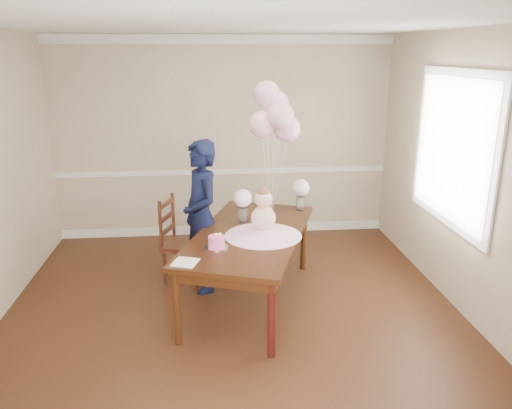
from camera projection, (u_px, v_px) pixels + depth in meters
name	position (u px, v px, depth m)	size (l,w,h in m)	color
floor	(234.00, 324.00, 4.74)	(4.50, 5.00, 0.00)	black
ceiling	(230.00, 23.00, 3.94)	(4.50, 5.00, 0.02)	silver
wall_back	(223.00, 139.00, 6.72)	(4.50, 0.02, 2.70)	tan
wall_front	(264.00, 353.00, 1.96)	(4.50, 0.02, 2.70)	tan
wall_right	(479.00, 181.00, 4.54)	(0.02, 5.00, 2.70)	tan
chair_rail_trim	(224.00, 172.00, 6.84)	(4.50, 0.02, 0.07)	silver
crown_molding	(221.00, 39.00, 6.33)	(4.50, 0.02, 0.12)	silver
baseboard_trim	(225.00, 229.00, 7.09)	(4.50, 0.02, 0.12)	silver
window_frame	(453.00, 149.00, 4.96)	(0.02, 1.66, 1.56)	silver
window_blinds	(452.00, 149.00, 4.96)	(0.01, 1.50, 1.40)	white
dining_table_top	(250.00, 235.00, 4.98)	(1.00, 2.01, 0.05)	black
table_apron	(250.00, 242.00, 5.00)	(0.90, 1.91, 0.10)	black
table_leg_fl	(177.00, 308.00, 4.33)	(0.07, 0.07, 0.70)	black
table_leg_fr	(272.00, 319.00, 4.14)	(0.07, 0.07, 0.70)	black
table_leg_bl	(235.00, 235.00, 6.04)	(0.07, 0.07, 0.70)	black
table_leg_br	(304.00, 241.00, 5.86)	(0.07, 0.07, 0.70)	black
baby_skirt	(263.00, 231.00, 4.88)	(0.76, 0.76, 0.10)	#F1B2D9
baby_torso	(263.00, 218.00, 4.84)	(0.24, 0.24, 0.24)	#F69BCA
baby_head	(263.00, 199.00, 4.79)	(0.17, 0.17, 0.17)	#FBBAAD
baby_hair	(263.00, 193.00, 4.77)	(0.12, 0.12, 0.12)	brown
cake_platter	(217.00, 247.00, 4.60)	(0.22, 0.22, 0.01)	silver
birthday_cake	(216.00, 241.00, 4.58)	(0.15, 0.15, 0.10)	#FF509A
cake_flower_a	(216.00, 235.00, 4.56)	(0.03, 0.03, 0.03)	white
cake_flower_b	(220.00, 234.00, 4.58)	(0.03, 0.03, 0.03)	white
rose_vase_near	(243.00, 215.00, 5.26)	(0.10, 0.10, 0.16)	silver
roses_near	(243.00, 198.00, 5.21)	(0.19, 0.19, 0.19)	#FED5DF
rose_vase_far	(301.00, 203.00, 5.66)	(0.10, 0.10, 0.16)	silver
roses_far	(301.00, 188.00, 5.60)	(0.19, 0.19, 0.19)	silver
napkin	(185.00, 262.00, 4.26)	(0.20, 0.20, 0.01)	silver
balloon_weight	(271.00, 215.00, 5.46)	(0.04, 0.04, 0.02)	silver
balloon_a	(262.00, 124.00, 5.19)	(0.28, 0.28, 0.28)	#FFB4C8
balloon_b	(280.00, 116.00, 5.07)	(0.28, 0.28, 0.28)	#EEA9C3
balloon_c	(276.00, 104.00, 5.20)	(0.28, 0.28, 0.28)	#E19FC1
balloon_d	(267.00, 94.00, 5.21)	(0.28, 0.28, 0.28)	#EAA5C8
balloon_e	(287.00, 129.00, 5.22)	(0.28, 0.28, 0.28)	#F1ABCD
balloon_ribbon_a	(267.00, 178.00, 5.35)	(0.00, 0.00, 0.84)	white
balloon_ribbon_b	(275.00, 174.00, 5.29)	(0.00, 0.00, 0.94)	silver
balloon_ribbon_c	(273.00, 168.00, 5.35)	(0.00, 0.00, 1.04)	white
balloon_ribbon_d	(269.00, 163.00, 5.36)	(0.00, 0.00, 1.14)	white
balloon_ribbon_e	(279.00, 180.00, 5.37)	(0.00, 0.00, 0.79)	white
dining_chair_seat	(184.00, 245.00, 5.53)	(0.42, 0.42, 0.05)	#3B1C10
chair_leg_fl	(165.00, 268.00, 5.48)	(0.04, 0.04, 0.41)	#3C1810
chair_leg_fr	(194.00, 271.00, 5.40)	(0.04, 0.04, 0.41)	#3D1A10
chair_leg_bl	(177.00, 256.00, 5.80)	(0.04, 0.04, 0.41)	#3A180F
chair_leg_br	(205.00, 259.00, 5.72)	(0.04, 0.04, 0.41)	#381C0F
chair_back_post_l	(161.00, 225.00, 5.34)	(0.04, 0.04, 0.53)	#37150F
chair_back_post_r	(173.00, 215.00, 5.65)	(0.04, 0.04, 0.53)	#3B1810
chair_slat_low	(168.00, 230.00, 5.53)	(0.03, 0.38, 0.05)	#3E2010
chair_slat_mid	(167.00, 217.00, 5.49)	(0.03, 0.38, 0.05)	#36150E
chair_slat_top	(166.00, 204.00, 5.44)	(0.03, 0.38, 0.05)	#3E1F10
woman	(201.00, 217.00, 5.25)	(0.59, 0.40, 1.63)	black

